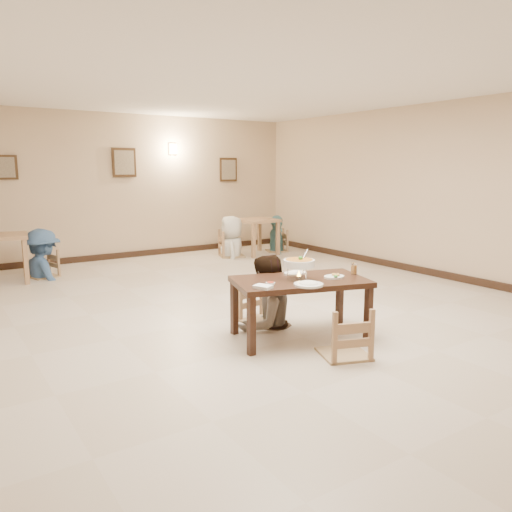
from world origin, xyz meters
TOP-DOWN VIEW (x-y plane):
  - floor at (0.00, 0.00)m, footprint 10.00×10.00m
  - ceiling at (0.00, 0.00)m, footprint 10.00×10.00m
  - wall_back at (0.00, 5.00)m, footprint 10.00×0.00m
  - wall_right at (4.00, 0.00)m, footprint 0.00×10.00m
  - baseboard_back at (0.00, 4.97)m, footprint 8.00×0.06m
  - baseboard_right at (3.97, 0.00)m, footprint 0.06×10.00m
  - picture_a at (-2.20, 4.96)m, footprint 0.55×0.04m
  - picture_b at (0.10, 4.96)m, footprint 0.50×0.04m
  - picture_c at (2.60, 4.96)m, footprint 0.45×0.04m
  - wall_sconce at (1.20, 4.96)m, footprint 0.16×0.05m
  - main_table at (-0.05, -1.10)m, footprint 1.62×1.19m
  - chair_far at (-0.07, -0.37)m, footprint 0.42×0.42m
  - chair_near at (-0.01, -1.77)m, footprint 0.47×0.47m
  - main_diner at (-0.11, -0.50)m, footprint 0.97×0.84m
  - curry_warmer at (-0.08, -1.11)m, footprint 0.38×0.34m
  - rice_plate_far at (0.06, -0.86)m, footprint 0.28×0.28m
  - rice_plate_near at (-0.18, -1.40)m, footprint 0.31×0.31m
  - fried_plate at (0.30, -1.26)m, footprint 0.25×0.25m
  - chili_dish at (-0.46, -1.11)m, footprint 0.10×0.10m
  - napkin_cutlery at (-0.64, -1.23)m, footprint 0.23×0.29m
  - drink_glass at (0.63, -1.23)m, footprint 0.07×0.07m
  - bg_table_left at (-2.43, 3.82)m, footprint 0.91×0.91m
  - bg_table_right at (2.62, 3.79)m, footprint 0.83×0.83m
  - bg_chair_lr at (-1.80, 3.89)m, footprint 0.42×0.42m
  - bg_chair_rl at (2.02, 3.86)m, footprint 0.50×0.50m
  - bg_chair_rr at (3.22, 3.87)m, footprint 0.45×0.45m
  - bg_diner_b at (-1.80, 3.89)m, footprint 0.97×1.25m
  - bg_diner_c at (2.02, 3.86)m, footprint 0.89×1.02m
  - bg_diner_d at (3.22, 3.87)m, footprint 0.82×1.05m

SIDE VIEW (x-z plane):
  - floor at x=0.00m, z-range 0.00..0.00m
  - baseboard_back at x=0.00m, z-range 0.00..0.12m
  - baseboard_right at x=3.97m, z-range 0.00..0.12m
  - chair_far at x=-0.07m, z-range 0.00..0.90m
  - bg_chair_lr at x=-1.80m, z-range 0.00..0.90m
  - bg_chair_rr at x=3.22m, z-range 0.00..0.96m
  - chair_near at x=-0.01m, z-range 0.00..0.99m
  - bg_chair_rl at x=2.02m, z-range 0.00..1.07m
  - main_table at x=-0.05m, z-range 0.26..0.94m
  - bg_table_right at x=2.62m, z-range 0.25..1.04m
  - bg_table_left at x=-2.43m, z-range 0.26..1.07m
  - chili_dish at x=-0.46m, z-range 0.68..0.70m
  - rice_plate_far at x=0.06m, z-range 0.66..0.72m
  - rice_plate_near at x=-0.18m, z-range 0.66..0.73m
  - napkin_cutlery at x=-0.64m, z-range 0.68..0.71m
  - fried_plate at x=0.30m, z-range 0.67..0.72m
  - drink_glass at x=0.63m, z-range 0.67..0.81m
  - bg_diner_d at x=3.22m, z-range 0.00..1.66m
  - bg_diner_b at x=-1.80m, z-range 0.00..1.70m
  - curry_warmer at x=-0.08m, z-range 0.70..1.01m
  - main_diner at x=-0.11m, z-range 0.00..1.72m
  - bg_diner_c at x=2.02m, z-range 0.00..1.76m
  - wall_back at x=0.00m, z-range -3.50..6.50m
  - wall_right at x=4.00m, z-range -3.50..6.50m
  - picture_c at x=2.60m, z-range 1.57..2.12m
  - picture_a at x=-2.20m, z-range 1.67..2.12m
  - picture_b at x=0.10m, z-range 1.70..2.30m
  - wall_sconce at x=1.20m, z-range 2.19..2.41m
  - ceiling at x=0.00m, z-range 3.00..3.00m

